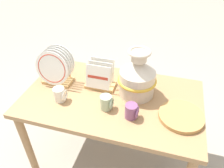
{
  "coord_description": "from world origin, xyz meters",
  "views": [
    {
      "loc": [
        0.33,
        -1.13,
        1.7
      ],
      "look_at": [
        0.0,
        0.0,
        0.81
      ],
      "focal_mm": 35.0,
      "sensor_mm": 36.0,
      "label": 1
    }
  ],
  "objects_px": {
    "dish_rack_round_plates": "(56,68)",
    "ceramic_vase": "(137,77)",
    "dish_rack_square_plates": "(100,79)",
    "mug_cream_glaze": "(60,94)",
    "mug_sage_glaze": "(107,102)",
    "wicker_charger_stack": "(181,116)",
    "mug_plum_glaze": "(132,111)"
  },
  "relations": [
    {
      "from": "dish_rack_round_plates",
      "to": "ceramic_vase",
      "type": "bearing_deg",
      "value": 3.3
    },
    {
      "from": "dish_rack_square_plates",
      "to": "mug_cream_glaze",
      "type": "distance_m",
      "value": 0.32
    },
    {
      "from": "mug_sage_glaze",
      "to": "dish_rack_square_plates",
      "type": "bearing_deg",
      "value": 117.62
    },
    {
      "from": "ceramic_vase",
      "to": "mug_cream_glaze",
      "type": "relative_size",
      "value": 3.48
    },
    {
      "from": "ceramic_vase",
      "to": "mug_sage_glaze",
      "type": "height_order",
      "value": "ceramic_vase"
    },
    {
      "from": "ceramic_vase",
      "to": "dish_rack_square_plates",
      "type": "xyz_separation_m",
      "value": [
        -0.27,
        0.01,
        -0.08
      ]
    },
    {
      "from": "dish_rack_round_plates",
      "to": "mug_sage_glaze",
      "type": "distance_m",
      "value": 0.49
    },
    {
      "from": "dish_rack_square_plates",
      "to": "wicker_charger_stack",
      "type": "bearing_deg",
      "value": -16.35
    },
    {
      "from": "wicker_charger_stack",
      "to": "mug_cream_glaze",
      "type": "distance_m",
      "value": 0.81
    },
    {
      "from": "dish_rack_square_plates",
      "to": "wicker_charger_stack",
      "type": "distance_m",
      "value": 0.62
    },
    {
      "from": "mug_plum_glaze",
      "to": "mug_sage_glaze",
      "type": "height_order",
      "value": "same"
    },
    {
      "from": "ceramic_vase",
      "to": "mug_sage_glaze",
      "type": "bearing_deg",
      "value": -127.01
    },
    {
      "from": "mug_cream_glaze",
      "to": "ceramic_vase",
      "type": "bearing_deg",
      "value": 24.28
    },
    {
      "from": "mug_cream_glaze",
      "to": "dish_rack_round_plates",
      "type": "bearing_deg",
      "value": 122.43
    },
    {
      "from": "mug_plum_glaze",
      "to": "mug_cream_glaze",
      "type": "height_order",
      "value": "same"
    },
    {
      "from": "dish_rack_square_plates",
      "to": "wicker_charger_stack",
      "type": "height_order",
      "value": "dish_rack_square_plates"
    },
    {
      "from": "dish_rack_square_plates",
      "to": "mug_plum_glaze",
      "type": "distance_m",
      "value": 0.39
    },
    {
      "from": "wicker_charger_stack",
      "to": "mug_cream_glaze",
      "type": "xyz_separation_m",
      "value": [
        -0.81,
        -0.06,
        0.04
      ]
    },
    {
      "from": "wicker_charger_stack",
      "to": "mug_plum_glaze",
      "type": "xyz_separation_m",
      "value": [
        -0.3,
        -0.08,
        0.04
      ]
    },
    {
      "from": "mug_plum_glaze",
      "to": "mug_sage_glaze",
      "type": "distance_m",
      "value": 0.18
    },
    {
      "from": "mug_cream_glaze",
      "to": "mug_sage_glaze",
      "type": "bearing_deg",
      "value": 1.82
    },
    {
      "from": "mug_cream_glaze",
      "to": "mug_sage_glaze",
      "type": "xyz_separation_m",
      "value": [
        0.33,
        0.01,
        0.0
      ]
    },
    {
      "from": "ceramic_vase",
      "to": "wicker_charger_stack",
      "type": "relative_size",
      "value": 1.22
    },
    {
      "from": "mug_plum_glaze",
      "to": "mug_cream_glaze",
      "type": "xyz_separation_m",
      "value": [
        -0.5,
        0.02,
        0.0
      ]
    },
    {
      "from": "dish_rack_round_plates",
      "to": "mug_cream_glaze",
      "type": "xyz_separation_m",
      "value": [
        0.12,
        -0.18,
        -0.08
      ]
    },
    {
      "from": "ceramic_vase",
      "to": "mug_plum_glaze",
      "type": "distance_m",
      "value": 0.26
    },
    {
      "from": "dish_rack_round_plates",
      "to": "wicker_charger_stack",
      "type": "xyz_separation_m",
      "value": [
        0.92,
        -0.13,
        -0.11
      ]
    },
    {
      "from": "dish_rack_square_plates",
      "to": "mug_plum_glaze",
      "type": "xyz_separation_m",
      "value": [
        0.29,
        -0.25,
        -0.01
      ]
    },
    {
      "from": "wicker_charger_stack",
      "to": "mug_plum_glaze",
      "type": "distance_m",
      "value": 0.32
    },
    {
      "from": "mug_plum_glaze",
      "to": "mug_cream_glaze",
      "type": "relative_size",
      "value": 1.0
    },
    {
      "from": "wicker_charger_stack",
      "to": "mug_sage_glaze",
      "type": "height_order",
      "value": "mug_sage_glaze"
    },
    {
      "from": "dish_rack_round_plates",
      "to": "mug_sage_glaze",
      "type": "bearing_deg",
      "value": -21.32
    }
  ]
}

